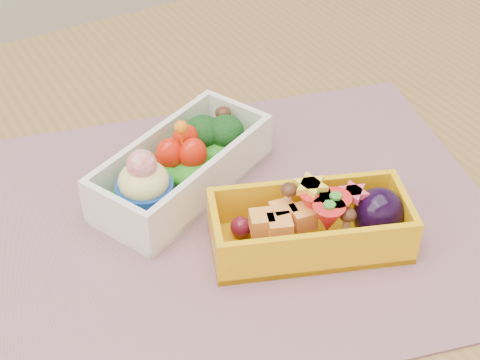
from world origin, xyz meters
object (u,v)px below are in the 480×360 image
table (271,269)px  bento_white (181,167)px  bento_yellow (315,224)px  placemat (235,220)px

table → bento_white: bento_white is taller
bento_white → bento_yellow: bearing=-87.0°
placemat → bento_white: bento_white is taller
table → placemat: size_ratio=2.67×
table → bento_yellow: bearing=-96.9°
table → bento_white: 0.15m
table → placemat: (-0.05, -0.01, 0.10)m
bento_white → bento_yellow: 0.13m
placemat → bento_yellow: bento_yellow is taller
bento_yellow → bento_white: bearing=138.2°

